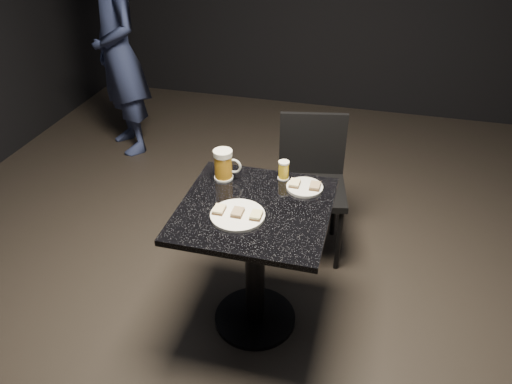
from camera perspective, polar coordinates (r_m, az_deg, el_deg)
floor at (r=2.82m, az=-0.11°, el=-14.30°), size 6.00×6.00×0.00m
plate_large at (r=2.26m, az=-2.12°, el=-2.67°), size 0.25×0.25×0.01m
plate_small at (r=2.46m, az=5.58°, el=0.53°), size 0.18×0.18×0.01m
patron at (r=4.27m, az=-15.43°, el=15.06°), size 0.72×0.70×1.66m
table at (r=2.47m, az=-0.12°, el=-6.32°), size 0.70×0.70×0.75m
beer_mug at (r=2.50m, az=-3.70°, el=3.15°), size 0.14×0.10×0.16m
beer_tumbler at (r=2.51m, az=3.18°, el=2.51°), size 0.06×0.06×0.10m
chair at (r=3.04m, az=6.36°, el=1.63°), size 0.47×0.47×0.87m
canapes_on_plate_large at (r=2.25m, az=-2.13°, el=-2.33°), size 0.22×0.07×0.02m
canapes_on_plate_small at (r=2.45m, az=5.60°, el=0.85°), size 0.15×0.07×0.02m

